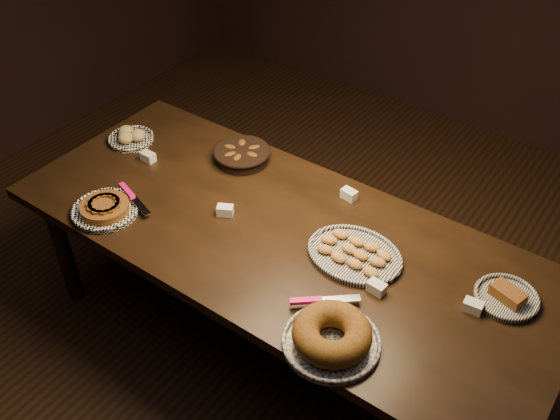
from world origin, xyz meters
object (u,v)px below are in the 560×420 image
Objects in this scene: buffet_table at (280,245)px; madeleine_platter at (355,254)px; apple_tart_plate at (106,208)px; bundt_cake_plate at (332,336)px.

madeleine_platter is at bearing 9.08° from buffet_table.
apple_tart_plate reaches higher than madeleine_platter.
bundt_cake_plate is at bearing -16.16° from apple_tart_plate.
madeleine_platter reaches higher than buffet_table.
bundt_cake_plate is (1.19, -0.03, 0.02)m from apple_tart_plate.
bundt_cake_plate is (0.49, -0.37, 0.12)m from buffet_table.
buffet_table is 0.63m from bundt_cake_plate.
madeleine_platter is (0.33, 0.05, 0.09)m from buffet_table.
buffet_table is at bearing 11.58° from apple_tart_plate.
madeleine_platter is at bearing 6.41° from apple_tart_plate.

